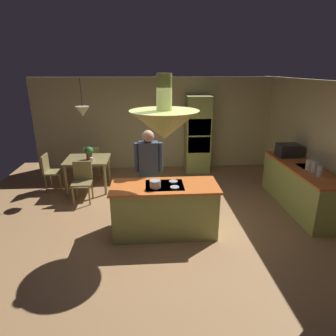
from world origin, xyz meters
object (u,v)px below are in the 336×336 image
object	(u,v)px
chair_at_corner	(50,170)
potted_plant_on_table	(89,152)
chair_by_back_wall	(93,161)
microwave_on_counter	(288,150)
oven_tower	(198,135)
canister_flour	(320,171)
canister_sugar	(315,167)
person_at_island	(149,168)
chair_facing_island	(82,179)
cooking_pot_on_cooktop	(155,184)
canister_tea	(310,165)
cup_on_table	(92,159)
kitchen_island	(165,209)
dining_table	(88,163)

from	to	relation	value
chair_at_corner	potted_plant_on_table	size ratio (longest dim) A/B	2.90
chair_by_back_wall	microwave_on_counter	distance (m)	4.74
oven_tower	canister_flour	distance (m)	3.49
chair_at_corner	canister_sugar	distance (m)	5.70
person_at_island	potted_plant_on_table	distance (m)	1.95
chair_facing_island	cooking_pot_on_cooktop	xyz separation A→B (m)	(1.54, -1.57, 0.48)
canister_flour	canister_tea	xyz separation A→B (m)	(0.00, 0.36, 0.00)
microwave_on_counter	canister_sugar	bearing A→B (deg)	-90.00
cup_on_table	canister_flour	bearing A→B (deg)	-20.68
oven_tower	canister_flour	xyz separation A→B (m)	(1.74, -3.02, -0.04)
oven_tower	chair_at_corner	size ratio (longest dim) A/B	2.39
person_at_island	canister_flour	xyz separation A→B (m)	(3.10, -0.43, 0.02)
chair_at_corner	cup_on_table	bearing A→B (deg)	-102.04
oven_tower	cup_on_table	distance (m)	2.99
cooking_pot_on_cooktop	chair_facing_island	bearing A→B (deg)	134.42
cup_on_table	canister_sugar	size ratio (longest dim) A/B	0.41
chair_at_corner	chair_facing_island	bearing A→B (deg)	-126.90
chair_at_corner	canister_sugar	xyz separation A→B (m)	(5.42, -1.70, 0.51)
chair_facing_island	canister_sugar	xyz separation A→B (m)	(4.54, -1.04, 0.51)
oven_tower	cooking_pot_on_cooktop	xyz separation A→B (m)	(-1.26, -3.37, -0.06)
chair_by_back_wall	canister_sugar	world-z (taller)	canister_sugar
canister_flour	chair_at_corner	bearing A→B (deg)	160.89
potted_plant_on_table	microwave_on_counter	world-z (taller)	microwave_on_counter
chair_facing_island	microwave_on_counter	world-z (taller)	microwave_on_counter
potted_plant_on_table	canister_sugar	world-z (taller)	canister_sugar
cup_on_table	potted_plant_on_table	bearing A→B (deg)	116.60
canister_tea	cooking_pot_on_cooktop	distance (m)	3.08
oven_tower	canister_flour	size ratio (longest dim) A/B	10.68
potted_plant_on_table	canister_sugar	xyz separation A→B (m)	(4.47, -1.64, 0.08)
potted_plant_on_table	canister_tea	world-z (taller)	canister_tea
kitchen_island	microwave_on_counter	distance (m)	3.26
chair_facing_island	cooking_pot_on_cooktop	world-z (taller)	cooking_pot_on_cooktop
chair_by_back_wall	canister_tea	size ratio (longest dim) A/B	4.38
canister_flour	dining_table	bearing A→B (deg)	157.54
kitchen_island	canister_flour	size ratio (longest dim) A/B	9.35
canister_sugar	microwave_on_counter	size ratio (longest dim) A/B	0.48
cup_on_table	canister_tea	world-z (taller)	canister_tea
canister_flour	canister_tea	distance (m)	0.36
person_at_island	cup_on_table	world-z (taller)	person_at_island
chair_facing_island	microwave_on_counter	distance (m)	4.57
chair_facing_island	canister_tea	size ratio (longest dim) A/B	4.38
dining_table	chair_facing_island	bearing A→B (deg)	-90.00
oven_tower	dining_table	xyz separation A→B (m)	(-2.80, -1.14, -0.39)
chair_at_corner	cooking_pot_on_cooktop	bearing A→B (deg)	-132.69
chair_facing_island	chair_at_corner	distance (m)	1.10
canister_flour	canister_tea	size ratio (longest dim) A/B	0.98
kitchen_island	microwave_on_counter	xyz separation A→B (m)	(2.84, 1.49, 0.59)
chair_at_corner	microwave_on_counter	xyz separation A→B (m)	(5.42, -0.61, 0.54)
chair_at_corner	canister_flour	xyz separation A→B (m)	(5.42, -1.88, 0.50)
canister_tea	chair_by_back_wall	bearing A→B (deg)	154.40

